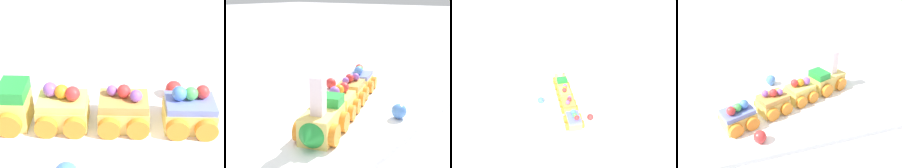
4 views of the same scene
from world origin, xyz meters
TOP-DOWN VIEW (x-y plane):
  - ground_plane at (0.00, 0.00)m, footprint 10.00×10.00m
  - display_board at (0.00, 0.00)m, footprint 0.62×0.33m
  - cake_car_lemon at (0.02, 0.01)m, footprint 0.09×0.09m
  - cake_car_caramel at (-0.07, -0.02)m, footprint 0.09×0.09m
  - cake_car_blueberry at (-0.15, -0.05)m, footprint 0.09×0.09m
  - gumball_red at (-0.12, -0.12)m, footprint 0.03×0.03m

SIDE VIEW (x-z plane):
  - ground_plane at x=0.00m, z-range 0.00..0.00m
  - display_board at x=0.00m, z-range 0.00..0.01m
  - gumball_red at x=-0.12m, z-range 0.01..0.04m
  - cake_car_caramel at x=-0.07m, z-range 0.00..0.07m
  - cake_car_blueberry at x=-0.15m, z-range 0.00..0.07m
  - cake_car_lemon at x=0.02m, z-range 0.00..0.07m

